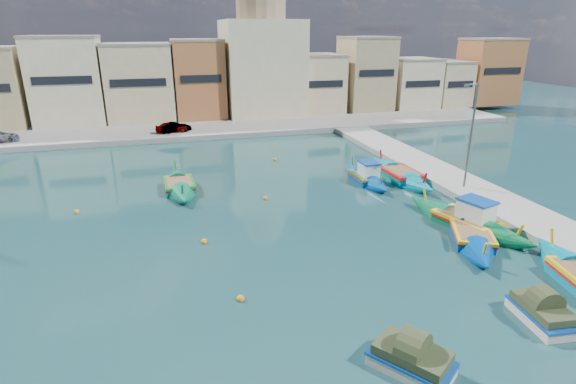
{
  "coord_description": "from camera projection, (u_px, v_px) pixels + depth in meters",
  "views": [
    {
      "loc": [
        -3.52,
        -20.54,
        11.4
      ],
      "look_at": [
        4.0,
        6.0,
        1.4
      ],
      "focal_mm": 28.0,
      "sensor_mm": 36.0,
      "label": 1
    }
  ],
  "objects": [
    {
      "name": "luzzu_green",
      "position": [
        180.0,
        187.0,
        33.74
      ],
      "size": [
        2.37,
        8.2,
        2.56
      ],
      "color": "#0B7754",
      "rests_on": "ground"
    },
    {
      "name": "tender_far",
      "position": [
        542.0,
        313.0,
        18.45
      ],
      "size": [
        1.82,
        2.94,
        1.37
      ],
      "color": "beige",
      "rests_on": "ground"
    },
    {
      "name": "quay_street_lamp",
      "position": [
        470.0,
        135.0,
        31.78
      ],
      "size": [
        1.18,
        0.16,
        8.0
      ],
      "color": "#595B60",
      "rests_on": "ground"
    },
    {
      "name": "luzzu_turquoise_cabin",
      "position": [
        467.0,
        222.0,
        27.39
      ],
      "size": [
        4.6,
        9.53,
        3.0
      ],
      "color": "#0A6F3C",
      "rests_on": "ground"
    },
    {
      "name": "tender_near",
      "position": [
        411.0,
        360.0,
        15.81
      ],
      "size": [
        2.96,
        3.27,
        1.43
      ],
      "color": "beige",
      "rests_on": "ground"
    },
    {
      "name": "luzzu_cyan_mid",
      "position": [
        400.0,
        176.0,
        36.18
      ],
      "size": [
        2.4,
        9.55,
        2.81
      ],
      "color": "#008EA2",
      "rests_on": "ground"
    },
    {
      "name": "luzzu_blue_cabin",
      "position": [
        366.0,
        178.0,
        35.6
      ],
      "size": [
        1.93,
        7.54,
        2.66
      ],
      "color": "#004DA6",
      "rests_on": "ground"
    },
    {
      "name": "luzzu_blue_south",
      "position": [
        472.0,
        237.0,
        25.65
      ],
      "size": [
        5.65,
        8.54,
        2.48
      ],
      "color": "#0044A3",
      "rests_on": "ground"
    },
    {
      "name": "mooring_buoys",
      "position": [
        284.0,
        217.0,
        28.79
      ],
      "size": [
        24.65,
        21.99,
        0.36
      ],
      "color": "orange",
      "rests_on": "ground"
    },
    {
      "name": "parked_cars",
      "position": [
        89.0,
        131.0,
        47.69
      ],
      "size": [
        22.03,
        2.78,
        1.28
      ],
      "color": "#4C1919",
      "rests_on": "north_quay"
    },
    {
      "name": "ground",
      "position": [
        246.0,
        262.0,
        23.37
      ],
      "size": [
        160.0,
        160.0,
        0.0
      ],
      "primitive_type": "plane",
      "color": "#13383B",
      "rests_on": "ground"
    },
    {
      "name": "east_quay",
      "position": [
        531.0,
        220.0,
        27.89
      ],
      "size": [
        4.0,
        70.0,
        0.5
      ],
      "primitive_type": "cube",
      "color": "gray",
      "rests_on": "ground"
    },
    {
      "name": "north_townhouses",
      "position": [
        238.0,
        81.0,
        58.98
      ],
      "size": [
        83.2,
        7.87,
        10.19
      ],
      "color": "#C9B58B",
      "rests_on": "ground"
    },
    {
      "name": "church_block",
      "position": [
        262.0,
        54.0,
        59.24
      ],
      "size": [
        10.0,
        10.0,
        19.1
      ],
      "color": "beige",
      "rests_on": "ground"
    },
    {
      "name": "north_quay",
      "position": [
        194.0,
        131.0,
        52.21
      ],
      "size": [
        80.0,
        8.0,
        0.6
      ],
      "primitive_type": "cube",
      "color": "gray",
      "rests_on": "ground"
    }
  ]
}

